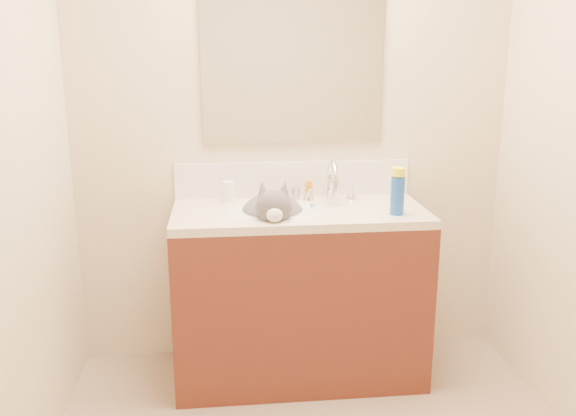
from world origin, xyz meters
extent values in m
cube|color=beige|center=(0.00, 1.25, 1.25)|extent=(2.20, 0.04, 2.50)
cube|color=beige|center=(0.00, -1.25, 1.25)|extent=(2.20, 0.04, 2.50)
cube|color=#542216|center=(0.00, 0.97, 0.41)|extent=(1.20, 0.55, 0.82)
cube|color=beige|center=(0.00, 0.97, 0.84)|extent=(1.20, 0.55, 0.04)
ellipsoid|color=white|center=(-0.12, 0.94, 0.79)|extent=(0.45, 0.36, 0.14)
cylinder|color=silver|center=(0.18, 1.16, 0.92)|extent=(0.04, 0.04, 0.11)
torus|color=silver|center=(0.18, 1.09, 0.97)|extent=(0.03, 0.20, 0.20)
cylinder|color=silver|center=(0.18, 1.01, 0.94)|extent=(0.03, 0.03, 0.06)
cone|color=silver|center=(0.07, 1.16, 0.89)|extent=(0.06, 0.06, 0.06)
cone|color=silver|center=(0.29, 1.16, 0.89)|extent=(0.06, 0.06, 0.06)
ellipsoid|color=#4A484A|center=(-0.13, 0.98, 0.82)|extent=(0.32, 0.36, 0.23)
ellipsoid|color=#4A484A|center=(-0.13, 0.82, 0.91)|extent=(0.17, 0.15, 0.16)
ellipsoid|color=#4A484A|center=(-0.13, 0.89, 0.88)|extent=(0.12, 0.12, 0.14)
cone|color=#4A484A|center=(-0.18, 0.84, 0.99)|extent=(0.08, 0.08, 0.10)
cone|color=#4A484A|center=(-0.09, 0.84, 0.99)|extent=(0.08, 0.08, 0.10)
ellipsoid|color=silver|center=(-0.14, 0.76, 0.89)|extent=(0.07, 0.06, 0.06)
ellipsoid|color=silver|center=(-0.13, 0.86, 0.82)|extent=(0.12, 0.08, 0.14)
sphere|color=#D0868A|center=(-0.14, 0.73, 0.89)|extent=(0.02, 0.02, 0.02)
cylinder|color=#4A484A|center=(0.01, 0.96, 0.75)|extent=(0.10, 0.24, 0.04)
cube|color=silver|center=(0.00, 1.24, 0.95)|extent=(1.20, 0.02, 0.18)
cube|color=white|center=(0.00, 1.24, 1.54)|extent=(0.90, 0.02, 0.80)
cylinder|color=white|center=(-0.33, 1.15, 0.91)|extent=(0.07, 0.07, 0.10)
cylinder|color=orange|center=(-0.33, 1.15, 0.90)|extent=(0.07, 0.07, 0.04)
cylinder|color=#B7B7BC|center=(0.00, 1.18, 0.89)|extent=(0.06, 0.06, 0.06)
cylinder|color=orange|center=(0.07, 1.17, 0.91)|extent=(0.05, 0.05, 0.09)
cube|color=white|center=(0.07, 1.00, 0.86)|extent=(0.03, 0.14, 0.01)
cube|color=#68A1DE|center=(0.07, 1.00, 0.87)|extent=(0.02, 0.03, 0.02)
cylinder|color=#184AAA|center=(0.43, 0.84, 0.95)|extent=(0.08, 0.08, 0.17)
cylinder|color=#EAF619|center=(0.43, 0.84, 1.06)|extent=(0.08, 0.08, 0.04)
camera|label=1|loc=(-0.36, -1.80, 1.60)|focal=38.00mm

